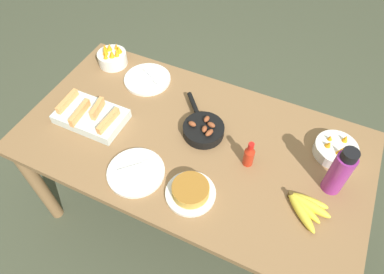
{
  "coord_description": "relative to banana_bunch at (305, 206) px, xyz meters",
  "views": [
    {
      "loc": [
        0.43,
        -0.9,
        2.03
      ],
      "look_at": [
        0.0,
        0.0,
        0.77
      ],
      "focal_mm": 32.0,
      "sensor_mm": 36.0,
      "label": 1
    }
  ],
  "objects": [
    {
      "name": "ground_plane",
      "position": [
        -0.57,
        0.12,
        -0.76
      ],
      "size": [
        14.0,
        14.0,
        0.0
      ],
      "primitive_type": "plane",
      "color": "#474C38"
    },
    {
      "name": "dining_table",
      "position": [
        -0.57,
        0.12,
        -0.11
      ],
      "size": [
        1.66,
        0.89,
        0.74
      ],
      "color": "olive",
      "rests_on": "ground_plane"
    },
    {
      "name": "banana_bunch",
      "position": [
        0.0,
        0.0,
        0.0
      ],
      "size": [
        0.2,
        0.17,
        0.04
      ],
      "color": "yellow",
      "rests_on": "dining_table"
    },
    {
      "name": "melon_tray",
      "position": [
        -1.08,
        0.03,
        0.01
      ],
      "size": [
        0.34,
        0.21,
        0.1
      ],
      "color": "silver",
      "rests_on": "dining_table"
    },
    {
      "name": "skillet",
      "position": [
        -0.54,
        0.19,
        0.01
      ],
      "size": [
        0.27,
        0.29,
        0.08
      ],
      "rotation": [
        0.0,
        0.0,
        2.3
      ],
      "color": "black",
      "rests_on": "dining_table"
    },
    {
      "name": "frittata_plate_center",
      "position": [
        -0.45,
        -0.14,
        0.01
      ],
      "size": [
        0.22,
        0.22,
        0.06
      ],
      "color": "silver",
      "rests_on": "dining_table"
    },
    {
      "name": "empty_plate_near_front",
      "position": [
        -0.98,
        0.4,
        -0.01
      ],
      "size": [
        0.26,
        0.26,
        0.02
      ],
      "color": "silver",
      "rests_on": "dining_table"
    },
    {
      "name": "empty_plate_far_left",
      "position": [
        -0.72,
        -0.15,
        -0.01
      ],
      "size": [
        0.26,
        0.26,
        0.02
      ],
      "color": "silver",
      "rests_on": "dining_table"
    },
    {
      "name": "fruit_bowl_mango",
      "position": [
        -1.22,
        0.44,
        0.03
      ],
      "size": [
        0.16,
        0.16,
        0.13
      ],
      "color": "silver",
      "rests_on": "dining_table"
    },
    {
      "name": "fruit_bowl_citrus",
      "position": [
        0.06,
        0.34,
        0.01
      ],
      "size": [
        0.19,
        0.19,
        0.11
      ],
      "color": "silver",
      "rests_on": "dining_table"
    },
    {
      "name": "water_bottle",
      "position": [
        0.08,
        0.15,
        0.1
      ],
      "size": [
        0.08,
        0.08,
        0.26
      ],
      "color": "#992D89",
      "rests_on": "dining_table"
    },
    {
      "name": "hot_sauce_bottle",
      "position": [
        -0.29,
        0.11,
        0.04
      ],
      "size": [
        0.05,
        0.05,
        0.14
      ],
      "color": "#B72814",
      "rests_on": "dining_table"
    }
  ]
}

